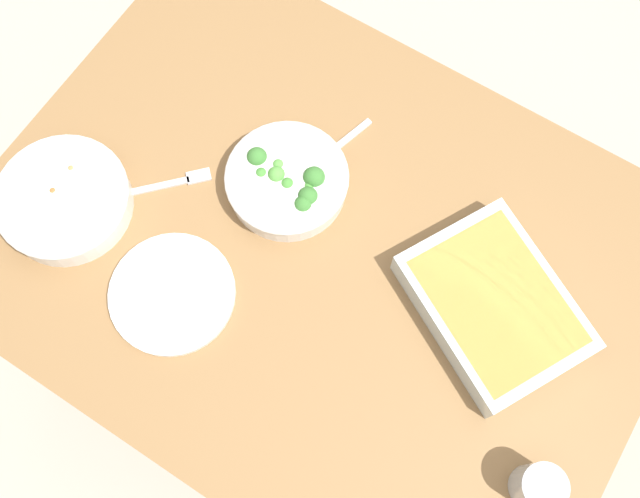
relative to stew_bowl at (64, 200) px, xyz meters
name	(u,v)px	position (x,y,z in m)	size (l,w,h in m)	color
ground_plane	(320,337)	(0.43, 0.17, -0.77)	(6.00, 6.00, 0.00)	#B2A899
dining_table	(320,265)	(0.43, 0.17, -0.12)	(1.20, 0.90, 0.74)	olive
stew_bowl	(64,200)	(0.00, 0.00, 0.00)	(0.24, 0.24, 0.06)	silver
broccoli_bowl	(287,181)	(0.31, 0.24, 0.00)	(0.22, 0.22, 0.07)	silver
baking_dish	(494,305)	(0.73, 0.24, 0.00)	(0.37, 0.34, 0.06)	silver
drink_cup	(537,487)	(0.92, 0.01, 0.01)	(0.07, 0.07, 0.08)	#B2BCC6
side_plate	(172,294)	(0.25, -0.03, -0.03)	(0.22, 0.22, 0.01)	silver
spoon_by_stew	(77,226)	(0.04, -0.02, -0.03)	(0.16, 0.11, 0.01)	silver
spoon_by_broccoli	(325,156)	(0.34, 0.33, -0.03)	(0.07, 0.17, 0.01)	silver
fork_on_table	(169,184)	(0.13, 0.13, -0.03)	(0.14, 0.14, 0.01)	silver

